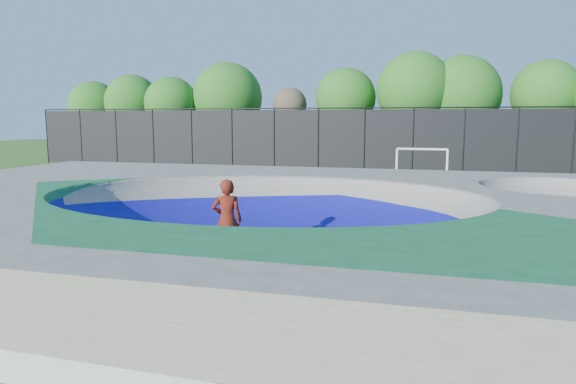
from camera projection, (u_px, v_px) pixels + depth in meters
The scene contains 7 objects.
ground at pixel (263, 252), 12.84m from camera, with size 120.00×120.00×0.00m, color #2F5718.
skate_deck at pixel (263, 223), 12.74m from camera, with size 22.00×14.00×1.50m, color gray.
skater at pixel (227, 220), 11.93m from camera, with size 0.70×0.46×1.93m, color #AE270D.
skateboard at pixel (228, 259), 12.07m from camera, with size 0.78×0.22×0.05m, color black.
soccer_goal at pixel (422, 158), 27.12m from camera, with size 2.71×0.12×1.79m.
fence at pixel (365, 138), 32.61m from camera, with size 48.09×0.09×4.04m.
treeline at pixel (401, 97), 36.69m from camera, with size 52.13×6.85×7.99m.
Camera 1 is at (3.88, -11.90, 3.30)m, focal length 32.00 mm.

